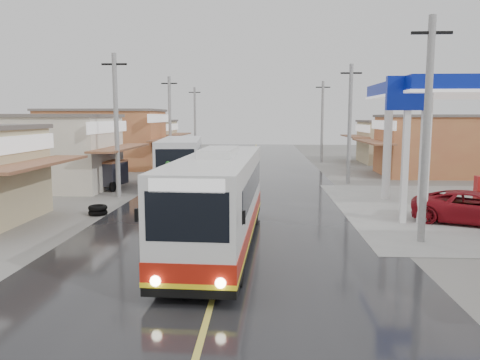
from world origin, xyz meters
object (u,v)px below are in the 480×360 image
at_px(second_bus, 181,161).
at_px(tricycle_near, 110,173).
at_px(coach_bus, 220,200).
at_px(tyre_stack, 98,210).
at_px(jeepney, 474,208).
at_px(cyclist, 169,185).

xyz_separation_m(second_bus, tricycle_near, (-4.17, -1.79, -0.63)).
bearing_deg(tricycle_near, coach_bus, -47.34).
height_order(tricycle_near, tyre_stack, tricycle_near).
relative_size(jeepney, cyclist, 2.39).
xyz_separation_m(jeepney, tricycle_near, (-18.58, 8.66, 0.34)).
distance_m(coach_bus, jeepney, 11.26).
bearing_deg(second_bus, tricycle_near, -162.87).
bearing_deg(cyclist, second_bus, 100.53).
relative_size(second_bus, tricycle_near, 3.70).
height_order(coach_bus, tricycle_near, coach_bus).
distance_m(jeepney, cyclist, 15.45).
bearing_deg(tricycle_near, second_bus, 33.25).
height_order(coach_bus, jeepney, coach_bus).
relative_size(coach_bus, tyre_stack, 12.64).
height_order(coach_bus, tyre_stack, coach_bus).
height_order(cyclist, tricycle_near, cyclist).
bearing_deg(tyre_stack, tricycle_near, 104.11).
distance_m(second_bus, tyre_stack, 9.80).
xyz_separation_m(coach_bus, second_bus, (-3.93, 14.45, -0.01)).
bearing_deg(coach_bus, tyre_stack, 143.28).
xyz_separation_m(tricycle_near, tyre_stack, (1.92, -7.64, -0.81)).
distance_m(cyclist, tyre_stack, 5.42).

